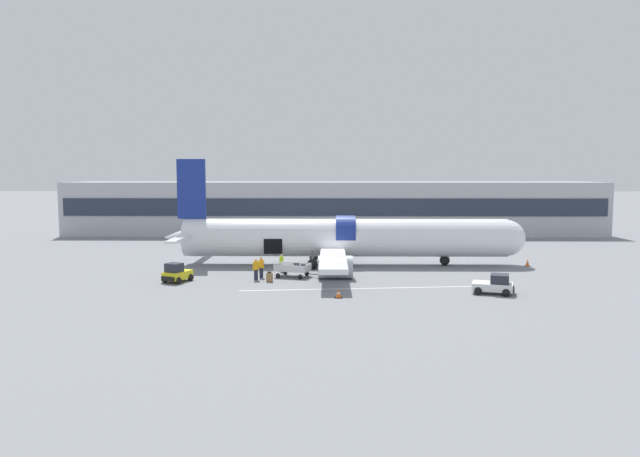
% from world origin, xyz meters
% --- Properties ---
extents(ground_plane, '(500.00, 500.00, 0.00)m').
position_xyz_m(ground_plane, '(0.00, 0.00, 0.00)').
color(ground_plane, slate).
extents(apron_marking_line, '(20.36, 2.49, 0.01)m').
position_xyz_m(apron_marking_line, '(2.88, -7.70, 0.00)').
color(apron_marking_line, silver).
rests_on(apron_marking_line, ground_plane).
extents(terminal_strip, '(76.15, 10.63, 7.54)m').
position_xyz_m(terminal_strip, '(0.00, 32.89, 3.77)').
color(terminal_strip, '#B2B2B7').
rests_on(terminal_strip, ground_plane).
extents(airplane, '(34.30, 27.24, 10.06)m').
position_xyz_m(airplane, '(0.52, 3.49, 2.56)').
color(airplane, white).
rests_on(airplane, ground_plane).
extents(baggage_tug_lead, '(3.26, 2.64, 1.43)m').
position_xyz_m(baggage_tug_lead, '(11.38, -9.51, 0.63)').
color(baggage_tug_lead, white).
rests_on(baggage_tug_lead, ground_plane).
extents(baggage_tug_mid, '(2.40, 2.71, 1.56)m').
position_xyz_m(baggage_tug_mid, '(-12.85, -5.37, 0.65)').
color(baggage_tug_mid, yellow).
rests_on(baggage_tug_mid, ground_plane).
extents(baggage_cart_loading, '(3.81, 2.63, 1.20)m').
position_xyz_m(baggage_cart_loading, '(-3.54, -2.98, 0.57)').
color(baggage_cart_loading, silver).
rests_on(baggage_cart_loading, ground_plane).
extents(ground_crew_loader_a, '(0.57, 0.57, 1.77)m').
position_xyz_m(ground_crew_loader_a, '(-6.27, -3.42, 0.93)').
color(ground_crew_loader_a, '#1E2338').
rests_on(ground_crew_loader_a, ground_plane).
extents(ground_crew_loader_b, '(0.37, 0.54, 1.57)m').
position_xyz_m(ground_crew_loader_b, '(-4.83, -0.42, 0.82)').
color(ground_crew_loader_b, '#2D2D33').
rests_on(ground_crew_loader_b, ground_plane).
extents(ground_crew_driver, '(0.58, 0.58, 1.82)m').
position_xyz_m(ground_crew_driver, '(-6.57, -4.51, 0.96)').
color(ground_crew_driver, '#1E2338').
rests_on(ground_crew_driver, ground_plane).
extents(ground_crew_supervisor, '(0.55, 0.55, 1.72)m').
position_xyz_m(ground_crew_supervisor, '(-0.74, -1.03, 0.90)').
color(ground_crew_supervisor, '#2D2D33').
rests_on(ground_crew_supervisor, ground_plane).
extents(suitcase_on_tarmac_upright, '(0.55, 0.32, 0.85)m').
position_xyz_m(suitcase_on_tarmac_upright, '(-5.38, -5.33, 0.37)').
color(suitcase_on_tarmac_upright, olive).
rests_on(suitcase_on_tarmac_upright, ground_plane).
extents(safety_cone_nose, '(0.52, 0.52, 0.67)m').
position_xyz_m(safety_cone_nose, '(18.12, 3.14, 0.31)').
color(safety_cone_nose, black).
rests_on(safety_cone_nose, ground_plane).
extents(safety_cone_engine_left, '(0.56, 0.56, 0.59)m').
position_xyz_m(safety_cone_engine_left, '(0.06, -11.11, 0.27)').
color(safety_cone_engine_left, black).
rests_on(safety_cone_engine_left, ground_plane).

